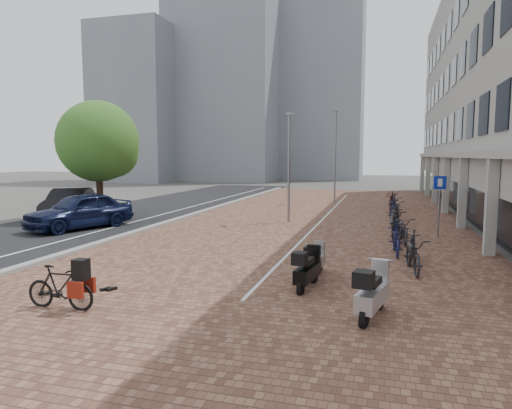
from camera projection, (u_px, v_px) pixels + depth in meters
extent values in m
plane|color=#474442|center=(203.00, 266.00, 14.12)|extent=(140.00, 140.00, 0.00)
cube|color=brown|center=(321.00, 218.00, 25.07)|extent=(14.50, 42.00, 0.04)
cube|color=black|center=(141.00, 211.00, 28.03)|extent=(8.00, 50.00, 0.03)
cube|color=gray|center=(200.00, 212.00, 26.97)|extent=(0.35, 42.00, 0.14)
cube|color=white|center=(171.00, 212.00, 27.49)|extent=(0.12, 44.00, 0.00)
cube|color=white|center=(324.00, 217.00, 25.01)|extent=(0.10, 30.00, 0.00)
cube|color=black|center=(461.00, 185.00, 26.67)|extent=(0.15, 38.00, 3.20)
cube|color=#A0A09B|center=(458.00, 155.00, 26.53)|extent=(1.60, 38.00, 0.30)
cube|color=#A0A09B|center=(491.00, 206.00, 15.40)|extent=(0.35, 0.35, 3.40)
cube|color=#A0A09B|center=(462.00, 193.00, 21.14)|extent=(0.35, 0.35, 3.40)
cube|color=#A0A09B|center=(446.00, 185.00, 26.88)|extent=(0.35, 0.35, 3.40)
cube|color=#A0A09B|center=(435.00, 180.00, 32.62)|extent=(0.35, 0.35, 3.40)
cube|color=#A0A09B|center=(428.00, 176.00, 38.37)|extent=(0.35, 0.35, 3.40)
cube|color=#A0A09B|center=(422.00, 173.00, 44.11)|extent=(0.35, 0.35, 3.40)
cube|color=gray|center=(227.00, 63.00, 62.67)|extent=(14.00, 12.00, 32.00)
cube|color=gray|center=(321.00, 89.00, 66.46)|extent=(12.00, 10.00, 26.00)
cube|color=gray|center=(140.00, 105.00, 60.27)|extent=(10.00, 10.00, 20.00)
imported|color=#0E1533|center=(80.00, 211.00, 21.24)|extent=(3.65, 5.34, 1.69)
imported|color=black|center=(70.00, 204.00, 24.46)|extent=(3.51, 5.34, 1.66)
imported|color=black|center=(60.00, 288.00, 10.08)|extent=(1.67, 0.51, 1.00)
cube|color=black|center=(59.00, 268.00, 10.04)|extent=(0.31, 0.29, 0.45)
cube|color=maroon|center=(52.00, 285.00, 10.14)|extent=(0.35, 0.11, 0.35)
cube|color=maroon|center=(68.00, 286.00, 10.02)|extent=(0.35, 0.11, 0.35)
cylinder|color=slate|center=(439.00, 210.00, 18.80)|extent=(0.07, 0.07, 2.36)
cube|color=#0E28B6|center=(440.00, 183.00, 18.65)|extent=(0.51, 0.25, 0.54)
cylinder|color=slate|center=(289.00, 169.00, 23.06)|extent=(0.12, 0.12, 5.47)
cylinder|color=slate|center=(335.00, 157.00, 32.99)|extent=(0.12, 0.12, 6.62)
cylinder|color=#382619|center=(100.00, 193.00, 24.94)|extent=(0.36, 0.36, 2.78)
sphere|color=#335E20|center=(98.00, 141.00, 24.64)|extent=(4.37, 4.37, 4.37)
sphere|color=#335E20|center=(113.00, 152.00, 25.14)|extent=(2.78, 2.78, 2.78)
imported|color=black|center=(413.00, 255.00, 13.36)|extent=(0.92, 2.04, 1.04)
imported|color=black|center=(413.00, 247.00, 14.44)|extent=(0.73, 1.80, 1.05)
imported|color=#161A3E|center=(397.00, 240.00, 15.67)|extent=(0.80, 2.01, 1.04)
imported|color=#131334|center=(396.00, 234.00, 16.76)|extent=(0.55, 1.76, 1.05)
imported|color=black|center=(403.00, 230.00, 17.79)|extent=(0.89, 2.03, 1.04)
imported|color=black|center=(396.00, 225.00, 18.95)|extent=(0.84, 1.81, 1.05)
imported|color=black|center=(397.00, 222.00, 20.04)|extent=(0.82, 2.01, 1.04)
imported|color=black|center=(396.00, 218.00, 21.14)|extent=(0.61, 1.78, 1.05)
imported|color=#5A5752|center=(394.00, 215.00, 22.26)|extent=(0.89, 2.03, 1.04)
imported|color=#121932|center=(392.00, 212.00, 23.38)|extent=(0.68, 1.79, 1.05)
imported|color=black|center=(397.00, 210.00, 24.41)|extent=(0.69, 1.97, 1.04)
imported|color=#16163D|center=(394.00, 207.00, 25.55)|extent=(0.54, 1.76, 1.05)
imported|color=black|center=(395.00, 205.00, 26.63)|extent=(0.70, 1.98, 1.04)
imported|color=#451213|center=(391.00, 203.00, 27.79)|extent=(0.65, 1.78, 1.05)
imported|color=black|center=(392.00, 201.00, 28.87)|extent=(0.72, 1.98, 1.04)
imported|color=black|center=(392.00, 200.00, 29.96)|extent=(0.58, 1.77, 1.05)
imported|color=#5E5B56|center=(395.00, 198.00, 31.01)|extent=(0.81, 2.01, 1.04)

